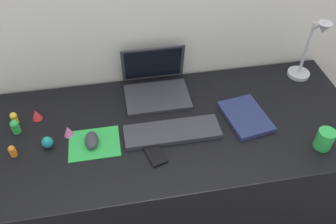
{
  "coord_description": "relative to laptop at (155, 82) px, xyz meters",
  "views": [
    {
      "loc": [
        -0.2,
        -1.05,
        1.86
      ],
      "look_at": [
        -0.01,
        0.0,
        0.83
      ],
      "focal_mm": 37.96,
      "sensor_mm": 36.0,
      "label": 1
    }
  ],
  "objects": [
    {
      "name": "desk",
      "position": [
        0.03,
        -0.25,
        -0.42
      ],
      "size": [
        1.69,
        0.7,
        0.74
      ],
      "primitive_type": "cube",
      "color": "black",
      "rests_on": "ground_plane"
    },
    {
      "name": "toy_figurine_yellow",
      "position": [
        -0.64,
        -0.11,
        -0.02
      ],
      "size": [
        0.03,
        0.03,
        0.06
      ],
      "color": "yellow",
      "rests_on": "desk"
    },
    {
      "name": "mouse",
      "position": [
        -0.31,
        -0.29,
        -0.03
      ],
      "size": [
        0.06,
        0.1,
        0.03
      ],
      "primitive_type": "ellipsoid",
      "color": "#333338",
      "rests_on": "mousepad"
    },
    {
      "name": "toy_figurine_pink",
      "position": [
        -0.41,
        -0.22,
        -0.03
      ],
      "size": [
        0.04,
        0.04,
        0.05
      ],
      "primitive_type": "cone",
      "color": "pink",
      "rests_on": "desk"
    },
    {
      "name": "coffee_mug",
      "position": [
        0.62,
        -0.47,
        -0.01
      ],
      "size": [
        0.07,
        0.07,
        0.09
      ],
      "primitive_type": "cylinder",
      "color": "green",
      "rests_on": "desk"
    },
    {
      "name": "desk_lamp",
      "position": [
        0.73,
        -0.04,
        0.11
      ],
      "size": [
        0.11,
        0.16,
        0.35
      ],
      "color": "#B7B7BC",
      "rests_on": "desk"
    },
    {
      "name": "ground_plane",
      "position": [
        0.03,
        -0.25,
        -0.79
      ],
      "size": [
        6.0,
        6.0,
        0.0
      ],
      "primitive_type": "plane",
      "color": "#59514C"
    },
    {
      "name": "laptop",
      "position": [
        0.0,
        0.0,
        0.0
      ],
      "size": [
        0.3,
        0.25,
        0.21
      ],
      "color": "#333338",
      "rests_on": "desk"
    },
    {
      "name": "cell_phone",
      "position": [
        -0.06,
        -0.39,
        -0.05
      ],
      "size": [
        0.1,
        0.14,
        0.01
      ],
      "primitive_type": "cube",
      "rotation": [
        0.0,
        0.0,
        0.28
      ],
      "color": "black",
      "rests_on": "desk"
    },
    {
      "name": "back_wall",
      "position": [
        0.03,
        0.14,
        0.0
      ],
      "size": [
        2.89,
        0.05,
        1.59
      ],
      "primitive_type": "cube",
      "color": "silver",
      "rests_on": "ground_plane"
    },
    {
      "name": "toy_figurine_red",
      "position": [
        -0.55,
        -0.1,
        -0.03
      ],
      "size": [
        0.04,
        0.04,
        0.05
      ],
      "primitive_type": "cone",
      "color": "red",
      "rests_on": "desk"
    },
    {
      "name": "toy_figurine_orange",
      "position": [
        -0.62,
        -0.3,
        -0.03
      ],
      "size": [
        0.03,
        0.03,
        0.05
      ],
      "color": "orange",
      "rests_on": "desk"
    },
    {
      "name": "keyboard",
      "position": [
        0.03,
        -0.29,
        -0.04
      ],
      "size": [
        0.41,
        0.13,
        0.02
      ],
      "primitive_type": "cube",
      "color": "#333338",
      "rests_on": "desk"
    },
    {
      "name": "mousepad",
      "position": [
        -0.3,
        -0.29,
        -0.05
      ],
      "size": [
        0.21,
        0.17,
        0.0
      ],
      "primitive_type": "cube",
      "color": "green",
      "rests_on": "desk"
    },
    {
      "name": "toy_figurine_green",
      "position": [
        -0.63,
        -0.16,
        -0.02
      ],
      "size": [
        0.04,
        0.04,
        0.06
      ],
      "color": "green",
      "rests_on": "desk"
    },
    {
      "name": "toy_figurine_teal",
      "position": [
        -0.49,
        -0.27,
        -0.03
      ],
      "size": [
        0.05,
        0.05,
        0.05
      ],
      "primitive_type": "ellipsoid",
      "color": "teal",
      "rests_on": "desk"
    },
    {
      "name": "notebook_pad",
      "position": [
        0.37,
        -0.26,
        -0.04
      ],
      "size": [
        0.21,
        0.26,
        0.02
      ],
      "primitive_type": "cube",
      "rotation": [
        0.0,
        0.0,
        0.16
      ],
      "color": "navy",
      "rests_on": "desk"
    }
  ]
}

